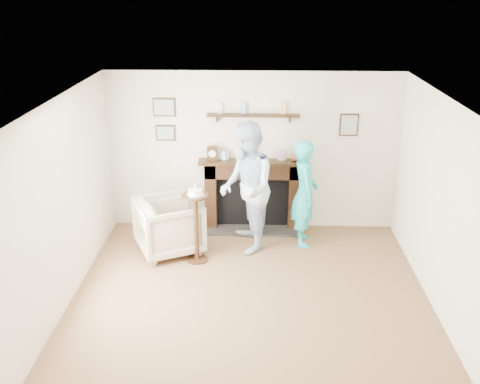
% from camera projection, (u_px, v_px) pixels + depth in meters
% --- Properties ---
extents(ground, '(5.00, 5.00, 0.00)m').
position_uv_depth(ground, '(250.00, 313.00, 6.45)').
color(ground, brown).
rests_on(ground, ground).
extents(room_shell, '(4.54, 5.02, 2.52)m').
position_uv_depth(room_shell, '(251.00, 167.00, 6.49)').
color(room_shell, beige).
rests_on(room_shell, ground).
extents(armchair, '(1.18, 1.17, 0.81)m').
position_uv_depth(armchair, '(171.00, 250.00, 7.94)').
color(armchair, tan).
rests_on(armchair, ground).
extents(man, '(0.89, 1.05, 1.92)m').
position_uv_depth(man, '(246.00, 247.00, 8.03)').
color(man, '#A6B9D0').
rests_on(man, ground).
extents(woman, '(0.42, 0.61, 1.62)m').
position_uv_depth(woman, '(302.00, 242.00, 8.19)').
color(woman, teal).
rests_on(woman, ground).
extents(pedestal_table, '(0.36, 0.36, 1.16)m').
position_uv_depth(pedestal_table, '(196.00, 215.00, 7.40)').
color(pedestal_table, black).
rests_on(pedestal_table, ground).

